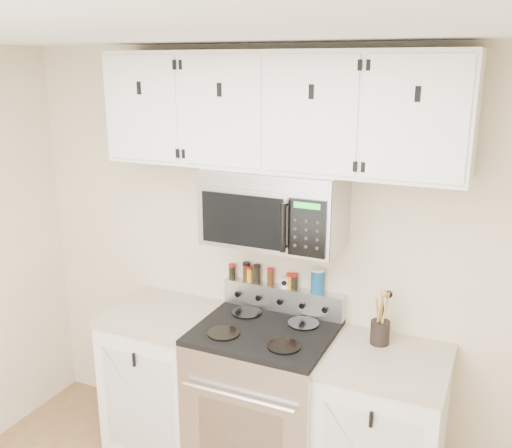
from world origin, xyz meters
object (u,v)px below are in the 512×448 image
at_px(microwave, 274,207).
at_px(salt_canister, 317,281).
at_px(utensil_crock, 380,330).
at_px(range, 264,401).

distance_m(microwave, salt_canister, 0.53).
xyz_separation_m(microwave, utensil_crock, (0.62, 0.03, -0.63)).
bearing_deg(microwave, salt_canister, 36.20).
xyz_separation_m(range, microwave, (0.00, 0.13, 1.14)).
relative_size(microwave, utensil_crock, 2.49).
height_order(microwave, utensil_crock, microwave).
bearing_deg(microwave, utensil_crock, 2.73).
height_order(microwave, salt_canister, microwave).
bearing_deg(salt_canister, range, -127.04).
distance_m(range, microwave, 1.15).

